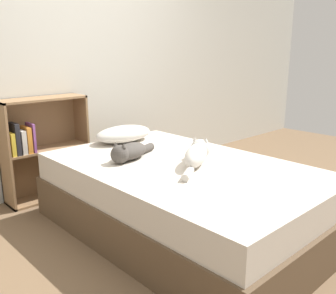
{
  "coord_description": "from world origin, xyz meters",
  "views": [
    {
      "loc": [
        -1.85,
        -1.82,
        1.33
      ],
      "look_at": [
        0.0,
        0.16,
        0.62
      ],
      "focal_mm": 40.0,
      "sensor_mm": 36.0,
      "label": 1
    }
  ],
  "objects_px": {
    "cat_dark": "(129,152)",
    "bookshelf": "(40,147)",
    "bed": "(182,198)",
    "cat_light": "(197,154)",
    "pillow": "(124,134)"
  },
  "relations": [
    {
      "from": "cat_dark",
      "to": "bookshelf",
      "type": "relative_size",
      "value": 0.53
    },
    {
      "from": "bookshelf",
      "to": "cat_light",
      "type": "bearing_deg",
      "value": -68.87
    },
    {
      "from": "pillow",
      "to": "cat_light",
      "type": "xyz_separation_m",
      "value": [
        -0.02,
        -0.91,
        0.0
      ]
    },
    {
      "from": "bookshelf",
      "to": "pillow",
      "type": "bearing_deg",
      "value": -41.4
    },
    {
      "from": "pillow",
      "to": "cat_light",
      "type": "height_order",
      "value": "cat_light"
    },
    {
      "from": "cat_dark",
      "to": "cat_light",
      "type": "bearing_deg",
      "value": 107.88
    },
    {
      "from": "cat_light",
      "to": "bookshelf",
      "type": "distance_m",
      "value": 1.51
    },
    {
      "from": "cat_light",
      "to": "cat_dark",
      "type": "height_order",
      "value": "cat_light"
    },
    {
      "from": "bed",
      "to": "cat_light",
      "type": "relative_size",
      "value": 3.77
    },
    {
      "from": "bed",
      "to": "cat_light",
      "type": "height_order",
      "value": "cat_light"
    },
    {
      "from": "bed",
      "to": "cat_light",
      "type": "bearing_deg",
      "value": -34.86
    },
    {
      "from": "pillow",
      "to": "bookshelf",
      "type": "bearing_deg",
      "value": 138.6
    },
    {
      "from": "cat_light",
      "to": "bookshelf",
      "type": "height_order",
      "value": "bookshelf"
    },
    {
      "from": "cat_dark",
      "to": "pillow",
      "type": "bearing_deg",
      "value": -139.87
    },
    {
      "from": "bed",
      "to": "bookshelf",
      "type": "distance_m",
      "value": 1.44
    }
  ]
}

